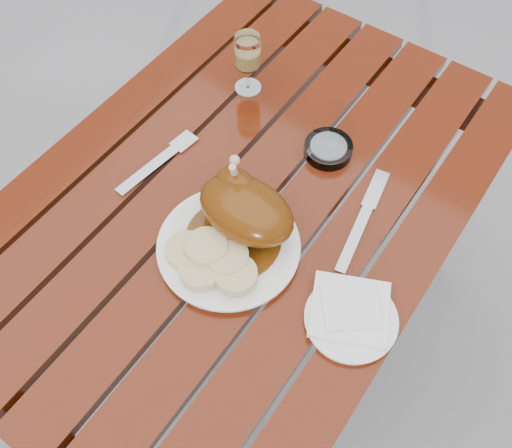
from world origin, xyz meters
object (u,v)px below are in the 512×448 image
(side_plate, at_px, (351,320))
(dinner_plate, at_px, (229,247))
(wine_glass, at_px, (248,64))
(table, at_px, (245,278))
(ashtray, at_px, (328,149))

(side_plate, bearing_deg, dinner_plate, -178.59)
(dinner_plate, xyz_separation_m, wine_glass, (-0.22, 0.37, 0.06))
(table, xyz_separation_m, ashtray, (0.09, 0.19, 0.39))
(table, height_order, wine_glass, wine_glass)
(side_plate, distance_m, ashtray, 0.38)
(table, relative_size, ashtray, 11.90)
(ashtray, bearing_deg, table, -114.93)
(dinner_plate, bearing_deg, side_plate, 1.41)
(dinner_plate, xyz_separation_m, side_plate, (0.26, 0.01, -0.00))
(dinner_plate, relative_size, wine_glass, 1.90)
(table, bearing_deg, ashtray, 65.07)
(table, xyz_separation_m, dinner_plate, (0.06, -0.12, 0.38))
(dinner_plate, height_order, wine_glass, wine_glass)
(wine_glass, bearing_deg, dinner_plate, -59.15)
(table, bearing_deg, wine_glass, 123.29)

